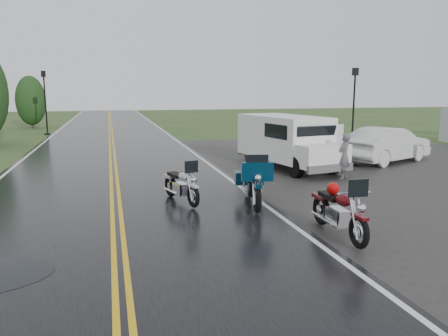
# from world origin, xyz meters

# --- Properties ---
(ground) EXTENTS (120.00, 120.00, 0.00)m
(ground) POSITION_xyz_m (0.00, 0.00, 0.00)
(ground) COLOR #2D471E
(ground) RESTS_ON ground
(road) EXTENTS (8.00, 100.00, 0.04)m
(road) POSITION_xyz_m (0.00, 10.00, 0.02)
(road) COLOR black
(road) RESTS_ON ground
(parking_pad) EXTENTS (14.00, 24.00, 0.03)m
(parking_pad) POSITION_xyz_m (11.00, 5.00, 0.01)
(parking_pad) COLOR black
(parking_pad) RESTS_ON ground
(motorcycle_red) EXTENTS (0.86, 2.22, 1.30)m
(motorcycle_red) POSITION_xyz_m (4.39, -1.97, 0.65)
(motorcycle_red) COLOR #51090C
(motorcycle_red) RESTS_ON ground
(motorcycle_teal) EXTENTS (1.32, 2.55, 1.43)m
(motorcycle_teal) POSITION_xyz_m (3.33, 0.83, 0.72)
(motorcycle_teal) COLOR #042336
(motorcycle_teal) RESTS_ON ground
(motorcycle_silver) EXTENTS (1.24, 2.13, 1.19)m
(motorcycle_silver) POSITION_xyz_m (1.92, 1.71, 0.59)
(motorcycle_silver) COLOR #B7BBC0
(motorcycle_silver) RESTS_ON ground
(van_white) EXTENTS (2.93, 5.59, 2.09)m
(van_white) POSITION_xyz_m (6.12, 4.84, 1.04)
(van_white) COLOR white
(van_white) RESTS_ON ground
(person_at_van) EXTENTS (0.67, 0.64, 1.55)m
(person_at_van) POSITION_xyz_m (7.64, 4.27, 0.77)
(person_at_van) COLOR #545359
(person_at_van) RESTS_ON ground
(sedan_white) EXTENTS (4.72, 3.23, 1.47)m
(sedan_white) POSITION_xyz_m (11.20, 6.94, 0.74)
(sedan_white) COLOR silver
(sedan_white) RESTS_ON ground
(lamp_post_far_left) EXTENTS (0.38, 0.38, 4.38)m
(lamp_post_far_left) POSITION_xyz_m (-4.22, 23.17, 2.19)
(lamp_post_far_left) COLOR black
(lamp_post_far_left) RESTS_ON ground
(lamp_post_far_right) EXTENTS (0.37, 0.37, 4.27)m
(lamp_post_far_right) POSITION_xyz_m (12.99, 12.69, 2.14)
(lamp_post_far_right) COLOR black
(lamp_post_far_right) RESTS_ON ground
(tree_left_far) EXTENTS (2.32, 2.32, 3.58)m
(tree_left_far) POSITION_xyz_m (-6.09, 29.15, 1.79)
(tree_left_far) COLOR #1E3D19
(tree_left_far) RESTS_ON ground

